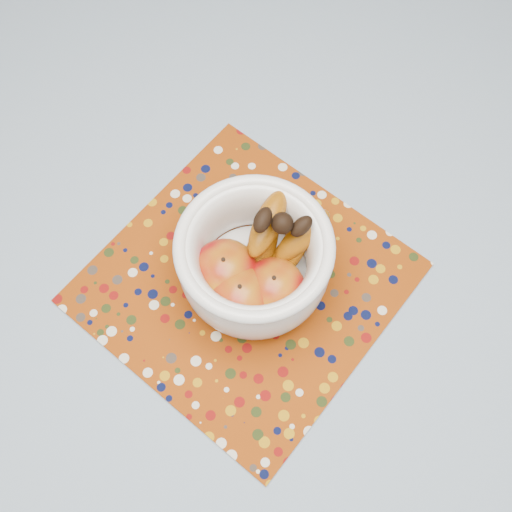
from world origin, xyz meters
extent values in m
plane|color=#2D2826|center=(0.00, 0.00, 0.00)|extent=(4.00, 4.00, 0.00)
cube|color=brown|center=(0.00, 0.00, 0.73)|extent=(1.20, 1.20, 0.04)
cylinder|color=brown|center=(-0.53, 0.53, 0.35)|extent=(0.06, 0.06, 0.71)
cube|color=#607EA0|center=(0.00, 0.00, 0.76)|extent=(1.32, 1.32, 0.01)
cube|color=#7D3006|center=(-0.05, -0.02, 0.76)|extent=(0.44, 0.44, 0.00)
cylinder|color=white|center=(-0.04, -0.01, 0.77)|extent=(0.10, 0.10, 0.01)
cylinder|color=white|center=(-0.04, -0.01, 0.78)|extent=(0.14, 0.14, 0.01)
torus|color=white|center=(-0.04, -0.01, 0.87)|extent=(0.19, 0.19, 0.02)
ellipsoid|color=maroon|center=(-0.07, -0.03, 0.82)|extent=(0.08, 0.08, 0.08)
ellipsoid|color=maroon|center=(-0.01, -0.03, 0.82)|extent=(0.08, 0.08, 0.07)
ellipsoid|color=maroon|center=(-0.04, -0.06, 0.82)|extent=(0.08, 0.08, 0.07)
sphere|color=black|center=(-0.02, 0.03, 0.89)|extent=(0.03, 0.03, 0.03)
camera|label=1|loc=(0.08, -0.27, 1.50)|focal=42.00mm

